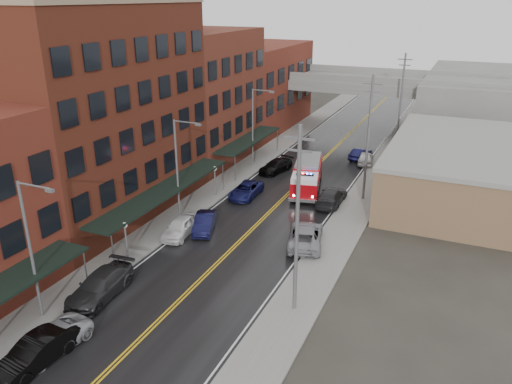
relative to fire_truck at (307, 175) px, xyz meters
The scene contains 33 objects.
road 5.57m from the fire_truck, 104.84° to the right, with size 11.00×160.00×0.02m, color black.
sidewalk_left 10.20m from the fire_truck, 149.26° to the right, with size 3.00×160.00×0.15m, color slate.
sidewalk_right 8.01m from the fire_truck, 40.97° to the right, with size 3.00×160.00×0.15m, color slate.
curb_left 8.84m from the fire_truck, 143.70° to the right, with size 0.30×160.00×0.15m, color gray.
curb_right 6.88m from the fire_truck, 50.26° to the right, with size 0.30×160.00×0.15m, color gray.
brick_building_b 20.42m from the fire_truck, 140.35° to the right, with size 9.00×20.00×18.00m, color #4D2114.
brick_building_c 16.68m from the fire_truck, 159.97° to the left, with size 9.00×15.00×15.00m, color #5B2B1B.
brick_building_far 27.50m from the fire_truck, 122.70° to the left, with size 9.00×20.00×12.00m, color maroon.
tan_building 15.44m from the fire_truck, 18.33° to the left, with size 14.00×22.00×5.00m, color olive.
right_far_block 38.69m from the fire_truck, 64.48° to the left, with size 18.00×30.00×8.00m, color slate.
awning_1 15.10m from the fire_truck, 126.09° to the right, with size 2.60×18.00×3.09m.
awning_2 10.43m from the fire_truck, 148.87° to the left, with size 2.60×13.00×3.09m.
globe_lamp_1 20.68m from the fire_truck, 112.07° to the right, with size 0.44×0.44×3.12m.
globe_lamp_2 9.34m from the fire_truck, 146.43° to the right, with size 0.44×0.44×3.12m.
street_lamp_0 28.51m from the fire_truck, 106.25° to the right, with size 2.64×0.22×9.00m.
street_lamp_1 14.13m from the fire_truck, 125.36° to the right, with size 2.64×0.22×9.00m.
street_lamp_2 9.94m from the fire_truck, 148.51° to the left, with size 2.64×0.22×9.00m.
utility_pole_0 21.50m from the fire_truck, 73.85° to the right, with size 1.80×0.24×12.00m.
utility_pole_1 7.48m from the fire_truck, ahead, with size 1.80×0.24×12.00m.
utility_pole_2 21.21m from the fire_truck, 73.62° to the left, with size 1.80×0.24×12.00m.
overpass 27.23m from the fire_truck, 92.91° to the left, with size 40.00×10.00×7.50m.
fire_truck is the anchor object (origin of this frame).
parked_car_left_1 30.90m from the fire_truck, 99.59° to the right, with size 1.69×4.85×1.60m, color black.
parked_car_left_2 29.85m from the fire_truck, 100.33° to the right, with size 2.25×4.88×1.36m, color #A2A4AA.
parked_car_left_3 24.70m from the fire_truck, 104.94° to the right, with size 2.29×5.64×1.64m, color #262628.
parked_car_left_4 15.36m from the fire_truck, 114.52° to the right, with size 1.80×4.47×1.52m, color white.
parked_car_left_5 13.34m from the fire_truck, 111.90° to the right, with size 1.51×4.34×1.43m, color black.
parked_car_left_6 6.45m from the fire_truck, 141.09° to the right, with size 2.24×4.87×1.35m, color #161953.
parked_car_left_7 6.47m from the fire_truck, 140.82° to the left, with size 1.94×4.78×1.39m, color black.
parked_car_right_0 11.95m from the fire_truck, 72.25° to the right, with size 2.65×5.75×1.60m, color gray.
parked_car_right_1 4.18m from the fire_truck, 37.10° to the right, with size 2.17×5.33×1.55m, color #242426.
parked_car_right_2 11.66m from the fire_truck, 71.79° to the left, with size 1.71×4.25×1.45m, color silver.
parked_car_right_3 12.97m from the fire_truck, 77.94° to the left, with size 1.43×4.10×1.35m, color black.
Camera 1 is at (15.66, -10.39, 18.55)m, focal length 35.00 mm.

